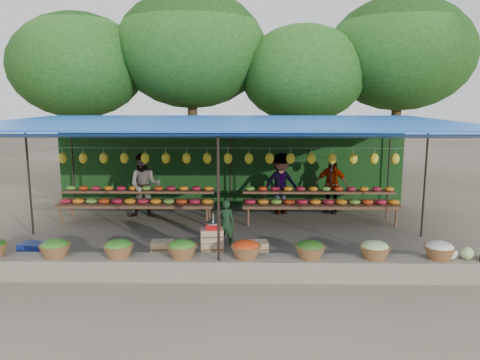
{
  "coord_description": "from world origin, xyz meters",
  "views": [
    {
      "loc": [
        0.52,
        -11.13,
        3.38
      ],
      "look_at": [
        0.34,
        0.2,
        1.36
      ],
      "focal_mm": 35.0,
      "sensor_mm": 36.0,
      "label": 1
    }
  ],
  "objects_px": {
    "crate_counter": "(211,251)",
    "blue_crate_back": "(33,250)",
    "weighing_scale": "(213,225)",
    "vendor_seated": "(226,223)"
  },
  "relations": [
    {
      "from": "crate_counter",
      "to": "vendor_seated",
      "type": "bearing_deg",
      "value": 78.62
    },
    {
      "from": "weighing_scale",
      "to": "vendor_seated",
      "type": "height_order",
      "value": "weighing_scale"
    },
    {
      "from": "weighing_scale",
      "to": "vendor_seated",
      "type": "distance_m",
      "value": 1.3
    },
    {
      "from": "weighing_scale",
      "to": "blue_crate_back",
      "type": "distance_m",
      "value": 3.97
    },
    {
      "from": "crate_counter",
      "to": "blue_crate_back",
      "type": "bearing_deg",
      "value": 173.51
    },
    {
      "from": "weighing_scale",
      "to": "vendor_seated",
      "type": "bearing_deg",
      "value": 81.15
    },
    {
      "from": "crate_counter",
      "to": "weighing_scale",
      "type": "distance_m",
      "value": 0.54
    },
    {
      "from": "crate_counter",
      "to": "blue_crate_back",
      "type": "distance_m",
      "value": 3.85
    },
    {
      "from": "weighing_scale",
      "to": "blue_crate_back",
      "type": "height_order",
      "value": "weighing_scale"
    },
    {
      "from": "weighing_scale",
      "to": "blue_crate_back",
      "type": "relative_size",
      "value": 0.61
    }
  ]
}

